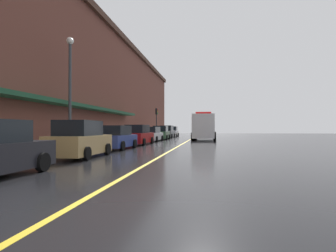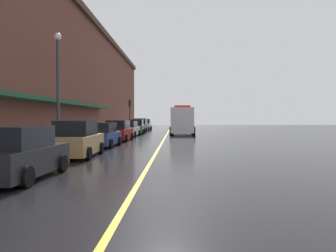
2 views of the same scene
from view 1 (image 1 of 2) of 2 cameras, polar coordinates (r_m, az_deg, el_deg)
ground_plane at (r=30.43m, az=3.65°, el=-3.25°), size 112.00×112.00×0.00m
sidewalk_left at (r=31.56m, az=-7.66°, el=-3.01°), size 2.40×70.00×0.15m
lane_center_stripe at (r=30.43m, az=3.65°, el=-3.24°), size 0.16×70.00×0.01m
brick_building_left at (r=34.10m, az=-21.41°, el=7.38°), size 14.95×64.00×12.22m
parked_car_1 at (r=14.96m, az=-17.36°, el=-2.78°), size 2.12×4.50×1.87m
parked_car_2 at (r=20.25m, az=-10.48°, el=-2.42°), size 2.18×4.29×1.67m
parked_car_3 at (r=25.63m, az=-6.09°, el=-1.90°), size 2.14×4.77×1.79m
parked_car_4 at (r=31.72m, az=-3.39°, el=-1.74°), size 2.10×4.93×1.64m
parked_car_5 at (r=37.35m, az=-1.46°, el=-1.44°), size 2.24×4.89×1.81m
parked_car_6 at (r=43.72m, az=-0.19°, el=-1.25°), size 2.20×4.62×1.91m
parked_car_7 at (r=48.84m, az=0.90°, el=-1.22°), size 2.02×4.33×1.81m
box_truck at (r=35.96m, az=7.40°, el=-0.24°), size 3.04×8.04×3.39m
parking_meter_0 at (r=17.76m, az=-18.00°, el=-1.79°), size 0.14×0.18×1.33m
parking_meter_1 at (r=42.90m, az=-2.14°, el=-1.03°), size 0.14×0.18×1.33m
parking_meter_3 at (r=35.36m, az=-4.45°, el=-1.15°), size 0.14×0.18×1.33m
parking_meter_4 at (r=19.33m, az=-15.71°, el=-1.68°), size 0.14×0.18×1.33m
street_lamp_left at (r=18.52m, az=-19.25°, el=8.64°), size 0.44×0.44×6.94m
traffic_light_near at (r=41.79m, az=-2.35°, el=1.83°), size 0.38×0.36×4.30m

